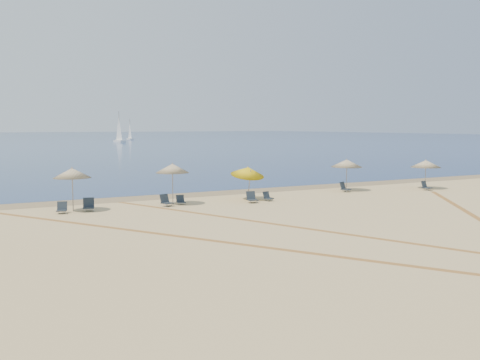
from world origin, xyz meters
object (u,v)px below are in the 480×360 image
object	(u,v)px
umbrella_2	(172,168)
sailboat_1	(130,133)
chair_3	(89,205)
chair_5	(181,200)
umbrella_1	(72,173)
umbrella_5	(426,164)
chair_8	(344,187)
sailboat_0	(119,133)
chair_4	(166,201)
chair_9	(426,186)
umbrella_3	(248,171)
umbrella_4	(347,163)
chair_2	(62,208)
chair_7	(268,197)
chair_6	(252,198)

from	to	relation	value
umbrella_2	sailboat_1	size ratio (longest dim) A/B	0.36
chair_3	chair_5	world-z (taller)	chair_3
umbrella_1	umbrella_5	world-z (taller)	umbrella_1
chair_8	sailboat_1	world-z (taller)	sailboat_1
chair_5	sailboat_0	xyz separation A→B (m)	(30.21, 125.54, 2.47)
chair_4	chair_9	world-z (taller)	chair_4
chair_5	sailboat_1	xyz separation A→B (m)	(41.32, 152.65, 1.93)
umbrella_3	umbrella_4	distance (m)	8.92
umbrella_1	chair_2	distance (m)	2.05
umbrella_3	sailboat_0	size ratio (longest dim) A/B	0.26
umbrella_2	umbrella_3	world-z (taller)	umbrella_2
umbrella_5	chair_3	world-z (taller)	umbrella_5
chair_5	chair_7	xyz separation A→B (m)	(5.58, -1.04, 0.00)
chair_9	sailboat_0	size ratio (longest dim) A/B	0.09
umbrella_4	sailboat_0	size ratio (longest dim) A/B	0.26
chair_3	chair_8	xyz separation A→B (m)	(18.55, 0.31, -0.01)
sailboat_0	umbrella_2	bearing A→B (deg)	-109.23
umbrella_2	chair_2	world-z (taller)	umbrella_2
umbrella_1	chair_3	world-z (taller)	umbrella_1
chair_6	umbrella_2	bearing A→B (deg)	169.77
umbrella_4	chair_5	world-z (taller)	umbrella_4
umbrella_3	umbrella_2	bearing A→B (deg)	177.35
umbrella_4	chair_4	size ratio (longest dim) A/B	2.81
sailboat_0	sailboat_1	xyz separation A→B (m)	(11.11, 27.11, -0.54)
umbrella_3	chair_5	xyz separation A→B (m)	(-4.68, 0.02, -1.61)
umbrella_1	chair_6	bearing A→B (deg)	-8.94
umbrella_3	chair_5	distance (m)	4.95
chair_4	umbrella_1	bearing A→B (deg)	155.55
umbrella_2	chair_3	distance (m)	5.46
chair_5	umbrella_2	bearing A→B (deg)	160.19
chair_5	chair_7	bearing A→B (deg)	-2.85
umbrella_5	sailboat_0	size ratio (longest dim) A/B	0.25
chair_7	chair_9	world-z (taller)	chair_9
chair_6	chair_7	size ratio (longest dim) A/B	1.15
umbrella_4	sailboat_1	distance (m)	154.26
chair_4	chair_2	bearing A→B (deg)	159.99
umbrella_2	chair_3	xyz separation A→B (m)	(-5.11, -0.09, -1.91)
chair_4	sailboat_0	bearing A→B (deg)	57.17
umbrella_1	sailboat_1	world-z (taller)	sailboat_1
umbrella_5	sailboat_1	bearing A→B (deg)	81.99
chair_5	chair_8	world-z (taller)	chair_8
chair_8	chair_9	distance (m)	6.40
chair_6	sailboat_0	bearing A→B (deg)	86.45
umbrella_4	umbrella_5	xyz separation A→B (m)	(6.15, -1.85, -0.12)
chair_7	sailboat_0	size ratio (longest dim) A/B	0.07
umbrella_2	sailboat_0	xyz separation A→B (m)	(30.64, 125.32, 0.50)
umbrella_2	umbrella_3	bearing A→B (deg)	-2.65
umbrella_1	chair_4	world-z (taller)	umbrella_1
umbrella_4	sailboat_1	size ratio (longest dim) A/B	0.33
chair_5	chair_7	distance (m)	5.68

